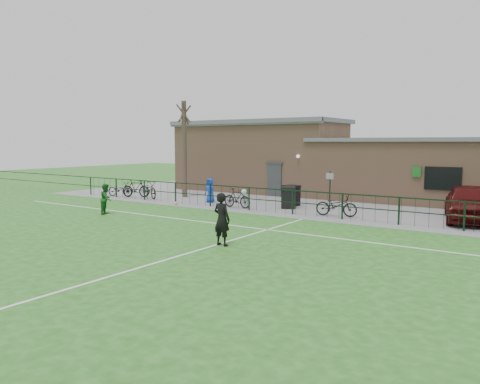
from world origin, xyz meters
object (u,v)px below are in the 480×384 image
Objects in this scene: bicycle_a at (120,189)px; spectator_child at (210,190)px; bare_tree at (184,150)px; ball_ground at (176,203)px; wheelie_bin_left at (288,198)px; car_maroon at (469,203)px; bicycle_b at (136,188)px; sign_post at (330,191)px; outfield_player at (106,199)px; bicycle_d at (237,198)px; bicycle_e at (336,205)px; wheelie_bin_right at (291,196)px; bicycle_c at (150,189)px.

bicycle_a is 6.60m from spectator_child.
ball_ground is at bearing -56.29° from bare_tree.
wheelie_bin_left is 8.49m from car_maroon.
car_maroon is at bearing -17.47° from wheelie_bin_left.
bare_tree reaches higher than bicycle_b.
sign_post is (10.02, -0.51, -1.98)m from bare_tree.
outfield_player is at bearing -164.89° from car_maroon.
bicycle_d is (-10.74, -2.32, -0.30)m from car_maroon.
wheelie_bin_left is 0.22× the size of car_maroon.
bicycle_d is 0.88× the size of bicycle_e.
outfield_player is at bearing 145.01° from bicycle_d.
bicycle_d is 1.16× the size of outfield_player.
sign_post is at bearing -96.46° from bicycle_a.
wheelie_bin_left is 0.53× the size of bicycle_e.
wheelie_bin_right is at bearing -37.37° from bicycle_d.
car_maroon reaches higher than wheelie_bin_right.
bicycle_d is 2.69m from spectator_child.
bare_tree is 4.75m from ball_ground.
bicycle_e is 8.96m from ball_ground.
car_maroon is 17.73m from bicycle_c.
wheelie_bin_right is 0.74× the size of spectator_child.
bicycle_d is at bearing -69.98° from bicycle_c.
sign_post is 11.46m from bicycle_c.
bicycle_e is at bearing -66.90° from bicycle_c.
spectator_child reaches higher than ball_ground.
bicycle_c reaches higher than wheelie_bin_right.
bicycle_a is at bearing 81.29° from bicycle_e.
bicycle_e is (10.94, -1.83, -2.47)m from bare_tree.
bicycle_b is 5.54m from spectator_child.
bicycle_e is at bearing -87.63° from outfield_player.
outfield_player reaches higher than bicycle_b.
bicycle_e is (0.92, -1.32, -0.49)m from sign_post.
car_maroon is at bearing 13.09° from ball_ground.
sign_post is (2.55, -0.68, 0.48)m from wheelie_bin_right.
bare_tree is 2.93× the size of bicycle_c.
spectator_child reaches higher than bicycle_b.
bicycle_c is 12.30m from bicycle_e.
ball_ground is at bearing 178.56° from wheelie_bin_left.
spectator_child is at bearing -174.02° from sign_post.
bicycle_b is at bearing -144.84° from bare_tree.
sign_post reaches higher than spectator_child.
bicycle_b is 6.88m from outfield_player.
bicycle_b is 13.45m from bicycle_e.
bicycle_b is 0.90× the size of bicycle_c.
car_maroon reaches higher than bicycle_d.
bare_tree is 1.26× the size of car_maroon.
wheelie_bin_left is at bearing 61.16° from bicycle_e.
bicycle_d is at bearing -108.55° from wheelie_bin_right.
bicycle_a is 5.71m from ball_ground.
spectator_child is (2.99, -1.24, -2.28)m from bare_tree.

